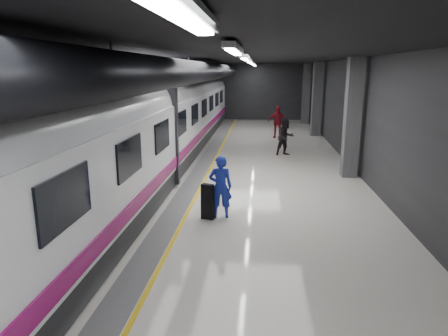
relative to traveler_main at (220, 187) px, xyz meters
name	(u,v)px	position (x,y,z in m)	size (l,w,h in m)	color
ground	(228,188)	(-0.03, 2.89, -0.89)	(40.00, 40.00, 0.00)	silver
platform_hall	(222,84)	(-0.32, 3.85, 2.65)	(10.02, 40.02, 4.51)	black
train	(135,128)	(-3.28, 2.89, 1.18)	(3.05, 38.00, 4.05)	black
traveler_main	(220,187)	(0.00, 0.00, 0.00)	(0.65, 0.42, 1.77)	#2119BC
suitcase_main	(208,209)	(-0.34, -0.14, -0.61)	(0.35, 0.22, 0.56)	black
shoulder_bag	(207,192)	(-0.34, -0.17, -0.10)	(0.33, 0.18, 0.44)	black
traveler_far_a	(285,137)	(2.27, 8.64, 0.01)	(0.87, 0.68, 1.80)	black
traveler_far_b	(277,122)	(2.09, 13.86, 0.08)	(1.13, 0.47, 1.94)	maroon
suitcase_far	(286,124)	(2.88, 17.96, -0.61)	(0.38, 0.24, 0.56)	black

